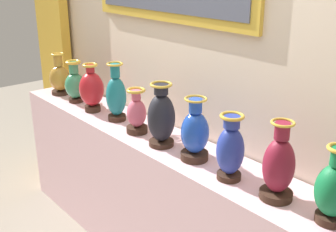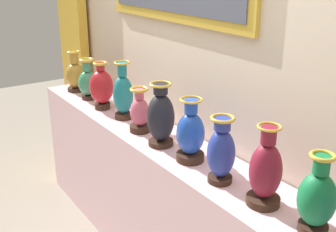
{
  "view_description": "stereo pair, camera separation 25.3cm",
  "coord_description": "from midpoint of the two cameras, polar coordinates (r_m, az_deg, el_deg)",
  "views": [
    {
      "loc": [
        1.81,
        -1.54,
        2.01
      ],
      "look_at": [
        0.0,
        0.0,
        1.13
      ],
      "focal_mm": 45.23,
      "sensor_mm": 36.0,
      "label": 1
    },
    {
      "loc": [
        1.96,
        -1.34,
        2.01
      ],
      "look_at": [
        0.0,
        0.0,
        1.13
      ],
      "focal_mm": 45.23,
      "sensor_mm": 36.0,
      "label": 2
    }
  ],
  "objects": [
    {
      "name": "vase_teal",
      "position": [
        2.94,
        -3.64,
        2.88
      ],
      "size": [
        0.14,
        0.14,
        0.41
      ],
      "color": "#382319",
      "rests_on": "display_shelf"
    },
    {
      "name": "vase_rose",
      "position": [
        2.72,
        -1.18,
        0.4
      ],
      "size": [
        0.14,
        0.14,
        0.3
      ],
      "color": "#382319",
      "rests_on": "display_shelf"
    },
    {
      "name": "back_wall",
      "position": [
        2.6,
        7.61,
        8.86
      ],
      "size": [
        4.38,
        0.14,
        2.97
      ],
      "color": "beige",
      "rests_on": "ground_plane"
    },
    {
      "name": "vase_jade",
      "position": [
        3.41,
        -8.67,
        4.59
      ],
      "size": [
        0.16,
        0.16,
        0.33
      ],
      "color": "#382319",
      "rests_on": "display_shelf"
    },
    {
      "name": "vase_cobalt",
      "position": [
        2.13,
        10.58,
        -4.88
      ],
      "size": [
        0.14,
        0.14,
        0.35
      ],
      "color": "#382319",
      "rests_on": "display_shelf"
    },
    {
      "name": "vase_emerald",
      "position": [
        1.87,
        23.21,
        -10.33
      ],
      "size": [
        0.16,
        0.16,
        0.35
      ],
      "color": "#382319",
      "rests_on": "display_shelf"
    },
    {
      "name": "vase_burgundy",
      "position": [
        1.98,
        16.63,
        -7.32
      ],
      "size": [
        0.16,
        0.16,
        0.39
      ],
      "color": "#382319",
      "rests_on": "display_shelf"
    },
    {
      "name": "display_shelf",
      "position": [
        2.83,
        2.63,
        -12.57
      ],
      "size": [
        3.16,
        0.41,
        0.96
      ],
      "primitive_type": "cube",
      "color": "beige",
      "rests_on": "ground_plane"
    },
    {
      "name": "vase_crimson",
      "position": [
        3.16,
        -6.69,
        3.85
      ],
      "size": [
        0.18,
        0.18,
        0.36
      ],
      "color": "#382319",
      "rests_on": "display_shelf"
    },
    {
      "name": "vase_sapphire",
      "position": [
        2.33,
        6.18,
        -2.58
      ],
      "size": [
        0.16,
        0.16,
        0.36
      ],
      "color": "#382319",
      "rests_on": "display_shelf"
    },
    {
      "name": "vase_ochre",
      "position": [
        3.65,
        -10.45,
        5.42
      ],
      "size": [
        0.17,
        0.17,
        0.34
      ],
      "color": "#382319",
      "rests_on": "display_shelf"
    },
    {
      "name": "curtain_gold",
      "position": [
        4.07,
        -10.67,
        7.77
      ],
      "size": [
        0.48,
        0.08,
        2.3
      ],
      "primitive_type": "cube",
      "color": "gold",
      "rests_on": "ground_plane"
    },
    {
      "name": "vase_onyx",
      "position": [
        2.51,
        1.86,
        -0.21
      ],
      "size": [
        0.17,
        0.17,
        0.39
      ],
      "color": "#382319",
      "rests_on": "display_shelf"
    }
  ]
}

